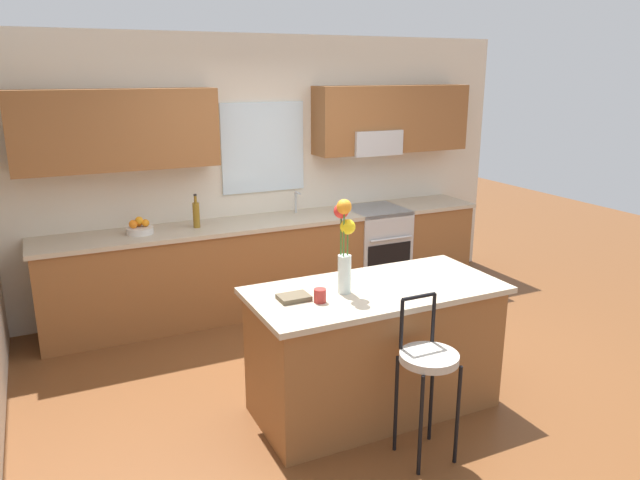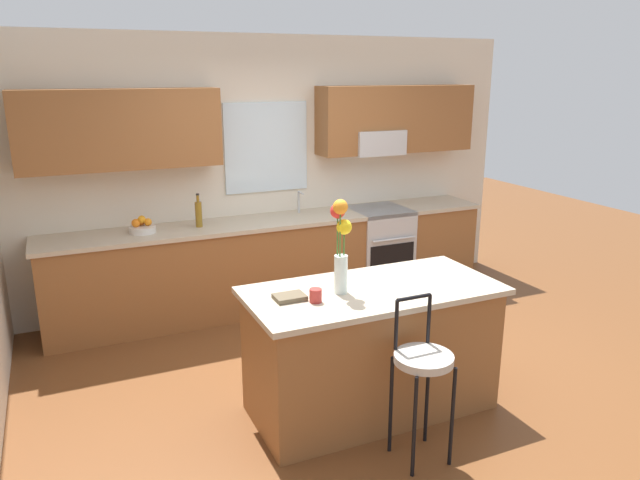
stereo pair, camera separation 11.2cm
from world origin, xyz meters
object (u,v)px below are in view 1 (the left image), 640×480
Objects in this scene: flower_vase at (344,241)px; bottle_olive_oil at (196,214)px; bar_stool_near at (428,364)px; kitchen_island at (374,348)px; mug_ceramic at (320,296)px; oven_range at (375,249)px; cookbook at (294,297)px; fruit_bowl_oranges at (140,228)px.

flower_vase reaches higher than bottle_olive_oil.
flower_vase reaches higher than bar_stool_near.
kitchen_island is 0.69m from mug_ceramic.
flower_vase is (-1.49, -2.10, 0.82)m from oven_range.
bottle_olive_oil is at bearing 92.72° from cookbook.
oven_range is 2.04m from bottle_olive_oil.
cookbook reaches higher than kitchen_island.
cookbook is at bearing -73.51° from fruit_bowl_oranges.
mug_ceramic is (-1.71, -2.19, 0.51)m from oven_range.
oven_range is 4.60× the size of cookbook.
oven_range is at bearing -0.73° from bottle_olive_oil.
fruit_bowl_oranges is (-1.22, 2.15, 0.51)m from kitchen_island.
bar_stool_near is at bearing -66.23° from fruit_bowl_oranges.
bottle_olive_oil is (0.53, -0.00, 0.08)m from fruit_bowl_oranges.
bottle_olive_oil is at bearing 96.06° from mug_ceramic.
oven_range is 10.22× the size of mug_ceramic.
oven_range is at bearing 65.53° from bar_stool_near.
kitchen_island is at bearing -3.25° from cookbook.
bar_stool_near is at bearing -48.04° from cookbook.
cookbook is (-1.85, -2.08, 0.48)m from oven_range.
cookbook is (-0.14, 0.11, -0.03)m from mug_ceramic.
kitchen_island is 0.85m from flower_vase.
flower_vase is at bearing 21.84° from mug_ceramic.
cookbook is at bearing 176.40° from flower_vase.
mug_ceramic reaches higher than cookbook.
mug_ceramic is 2.35m from fruit_bowl_oranges.
oven_range is 2.86× the size of bottle_olive_oil.
fruit_bowl_oranges is at bearing 113.77° from bar_stool_near.
kitchen_island is 7.32× the size of fruit_bowl_oranges.
flower_vase is at bearing 110.72° from bar_stool_near.
fruit_bowl_oranges reaches higher than kitchen_island.
bar_stool_near is at bearing -114.47° from oven_range.
mug_ceramic is 0.28× the size of bottle_olive_oil.
mug_ceramic is (-0.46, 0.55, 0.33)m from bar_stool_near.
bar_stool_near is 0.79m from mug_ceramic.
oven_range is 2.83m from mug_ceramic.
fruit_bowl_oranges reaches higher than oven_range.
flower_vase is 0.40m from mug_ceramic.
bottle_olive_oil is (-0.24, 2.22, 0.08)m from mug_ceramic.
bottle_olive_oil is (-0.45, 2.13, -0.23)m from flower_vase.
fruit_bowl_oranges is (-2.47, 0.03, 0.51)m from oven_range.
oven_range is 2.82m from cookbook.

